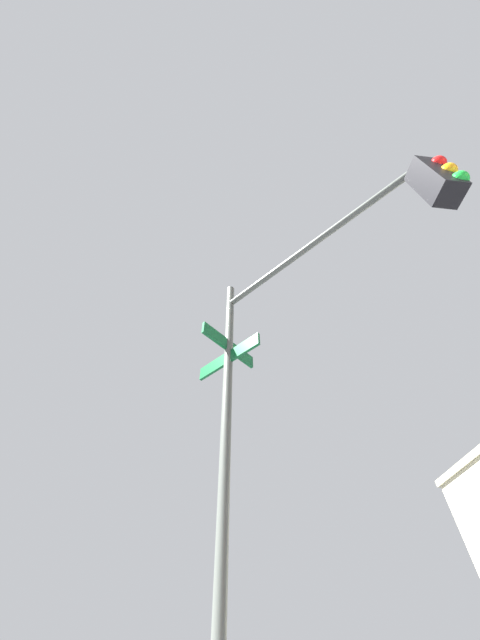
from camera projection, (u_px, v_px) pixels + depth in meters
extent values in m
cylinder|color=#474C47|center=(225.00, 453.00, 3.56)|extent=(0.12, 0.12, 5.82)
cylinder|color=#474C47|center=(310.00, 246.00, 4.71)|extent=(2.41, 2.13, 0.09)
cube|color=black|center=(434.00, 181.00, 3.66)|extent=(0.28, 0.28, 0.80)
sphere|color=red|center=(438.00, 164.00, 3.78)|extent=(0.18, 0.18, 0.18)
sphere|color=orange|center=(448.00, 172.00, 3.59)|extent=(0.18, 0.18, 0.18)
sphere|color=green|center=(460.00, 180.00, 3.41)|extent=(0.18, 0.18, 0.18)
cube|color=#0F5128|center=(228.00, 358.00, 4.56)|extent=(0.85, 0.75, 0.20)
cube|color=#0F5128|center=(229.00, 346.00, 4.73)|extent=(0.69, 0.78, 0.20)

